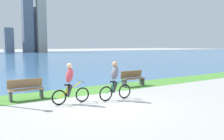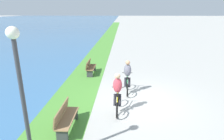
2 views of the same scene
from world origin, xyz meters
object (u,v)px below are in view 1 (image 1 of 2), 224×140
bench_near_path (26,89)px  bench_far_along_path (133,78)px  cyclist_trailing (70,83)px  cyclist_lead (115,81)px

bench_near_path → bench_far_along_path: bearing=1.6°
cyclist_trailing → bench_far_along_path: (4.71, 1.90, -0.38)m
cyclist_trailing → bench_near_path: bearing=127.6°
cyclist_trailing → bench_far_along_path: size_ratio=1.11×
cyclist_lead → bench_near_path: cyclist_lead is taller
cyclist_trailing → bench_far_along_path: 5.09m
cyclist_trailing → bench_near_path: 2.22m
cyclist_lead → cyclist_trailing: bearing=167.0°
cyclist_lead → cyclist_trailing: (-1.90, 0.44, -0.01)m
cyclist_lead → bench_near_path: size_ratio=1.12×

